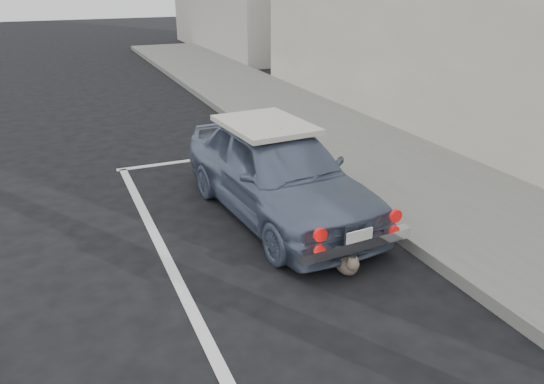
# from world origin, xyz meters

# --- Properties ---
(sidewalk) EXTENTS (2.80, 40.00, 0.15)m
(sidewalk) POSITION_xyz_m (3.20, 2.00, 0.07)
(sidewalk) COLOR slate
(sidewalk) RESTS_ON ground
(pline_front) EXTENTS (3.00, 0.12, 0.01)m
(pline_front) POSITION_xyz_m (0.50, 6.50, 0.00)
(pline_front) COLOR silver
(pline_front) RESTS_ON ground
(pline_side) EXTENTS (0.12, 7.00, 0.01)m
(pline_side) POSITION_xyz_m (-0.90, 3.00, 0.00)
(pline_side) COLOR silver
(pline_side) RESTS_ON ground
(retro_coupe) EXTENTS (1.76, 3.79, 1.25)m
(retro_coupe) POSITION_xyz_m (0.79, 3.82, 0.63)
(retro_coupe) COLOR slate
(retro_coupe) RESTS_ON ground
(cat) EXTENTS (0.28, 0.54, 0.29)m
(cat) POSITION_xyz_m (0.86, 2.10, 0.13)
(cat) COLOR #716356
(cat) RESTS_ON ground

